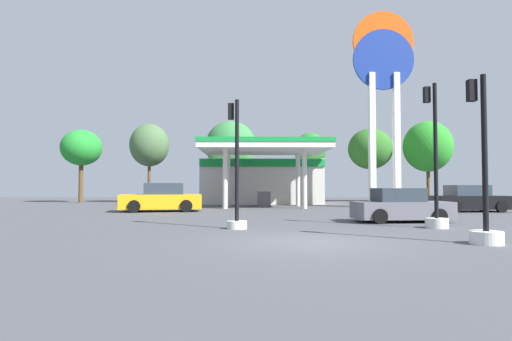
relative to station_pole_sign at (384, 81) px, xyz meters
name	(u,v)px	position (x,y,z in m)	size (l,w,h in m)	color
ground_plane	(310,242)	(-7.79, -17.80, -8.86)	(90.00, 90.00, 0.00)	#47474C
gas_station	(262,177)	(-8.36, 6.08, -6.66)	(9.92, 13.06, 4.56)	beige
station_pole_sign	(384,81)	(0.00, 0.00, 0.00)	(4.27, 0.56, 13.76)	white
car_0	(161,199)	(-14.53, -4.33, -8.11)	(4.89, 2.73, 1.66)	black
car_1	(401,207)	(-3.13, -11.72, -8.23)	(3.98, 1.95, 1.40)	black
car_2	(469,200)	(3.36, -4.81, -8.17)	(4.39, 2.16, 1.54)	black
traffic_signal_0	(236,188)	(-9.86, -14.36, -7.44)	(0.70, 0.71, 4.51)	silver
traffic_signal_1	(435,190)	(-2.81, -14.24, -7.53)	(0.78, 0.78, 5.16)	silver
traffic_signal_2	(484,202)	(-3.37, -18.33, -7.78)	(0.81, 0.81, 4.37)	silver
tree_0	(81,148)	(-24.56, 9.16, -3.95)	(3.60, 3.60, 6.57)	brown
tree_1	(149,145)	(-18.41, 9.02, -3.70)	(3.52, 3.52, 7.11)	brown
tree_2	(231,146)	(-11.07, 9.08, -3.76)	(4.59, 4.59, 7.38)	brown
tree_3	(310,150)	(-3.92, 8.62, -4.18)	(2.86, 2.86, 6.27)	brown
tree_4	(370,149)	(2.21, 11.03, -3.84)	(4.21, 4.21, 7.01)	brown
tree_5	(428,147)	(7.12, 9.52, -3.73)	(4.42, 4.42, 7.49)	brown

